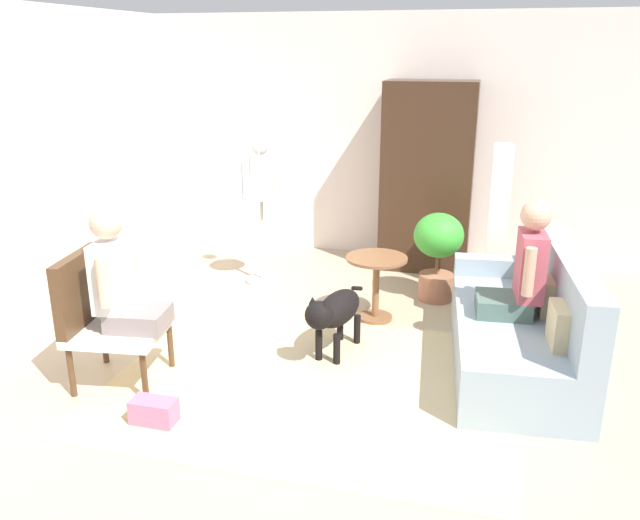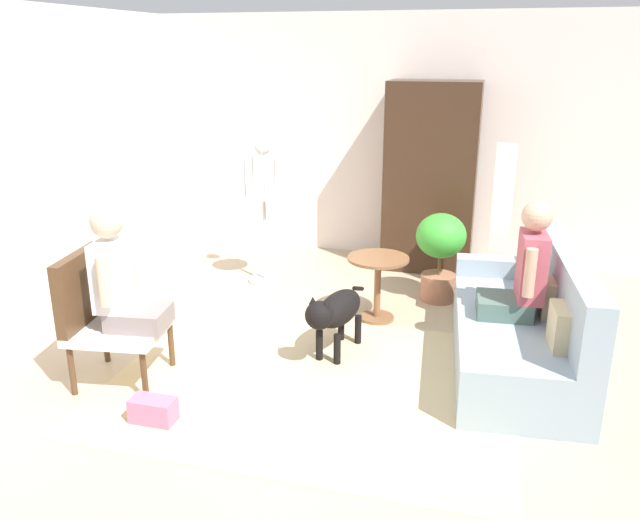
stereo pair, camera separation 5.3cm
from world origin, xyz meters
TOP-DOWN VIEW (x-y plane):
  - ground_plane at (0.00, 0.00)m, footprint 7.15×7.15m
  - back_wall at (0.00, 3.04)m, footprint 6.10×0.12m
  - left_wall at (-2.81, 0.30)m, footprint 0.12×6.56m
  - area_rug at (0.03, -0.22)m, footprint 2.89×2.26m
  - couch at (1.50, 0.46)m, footprint 1.02×2.00m
  - armchair at (-1.44, -0.55)m, footprint 0.70×0.68m
  - person_on_couch at (1.45, 0.43)m, footprint 0.49×0.51m
  - person_on_armchair at (-1.28, -0.53)m, footprint 0.50×0.50m
  - round_end_table at (0.27, 1.04)m, footprint 0.54×0.54m
  - dog at (0.08, 0.25)m, footprint 0.36×0.91m
  - bird_cage_stand at (-1.03, 1.70)m, footprint 0.39×0.39m
  - potted_plant at (0.75, 1.66)m, footprint 0.47×0.47m
  - column_lamp at (1.28, 1.82)m, footprint 0.20×0.20m
  - armoire_cabinet at (0.53, 2.63)m, footprint 0.95×0.56m
  - handbag at (-0.83, -0.98)m, footprint 0.29×0.16m

SIDE VIEW (x-z plane):
  - ground_plane at x=0.00m, z-range 0.00..0.00m
  - area_rug at x=0.03m, z-range 0.00..0.01m
  - handbag at x=-0.83m, z-range 0.00..0.16m
  - couch at x=1.50m, z-range -0.14..0.76m
  - dog at x=0.08m, z-range 0.08..0.67m
  - round_end_table at x=0.27m, z-range 0.10..0.69m
  - potted_plant at x=0.75m, z-range 0.09..0.95m
  - armchair at x=-1.44m, z-range 0.06..1.02m
  - column_lamp at x=1.28m, z-range -0.01..1.49m
  - bird_cage_stand at x=-1.03m, z-range 0.02..1.50m
  - person_on_couch at x=1.45m, z-range 0.34..1.22m
  - person_on_armchair at x=-1.28m, z-range 0.36..1.23m
  - armoire_cabinet at x=0.53m, z-range 0.00..2.00m
  - back_wall at x=0.00m, z-range 0.00..2.70m
  - left_wall at x=-2.81m, z-range 0.00..2.70m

